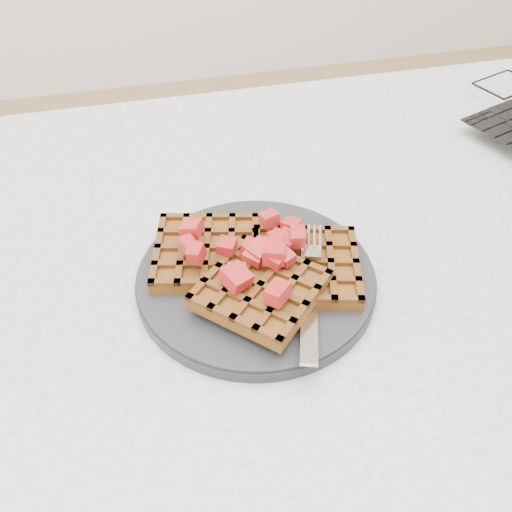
% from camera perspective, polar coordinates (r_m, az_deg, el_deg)
% --- Properties ---
extents(table, '(1.20, 0.80, 0.75)m').
position_cam_1_polar(table, '(0.73, 7.35, -5.79)').
color(table, silver).
rests_on(table, ground).
extents(plate, '(0.25, 0.25, 0.02)m').
position_cam_1_polar(plate, '(0.60, 0.00, -2.24)').
color(plate, black).
rests_on(plate, table).
extents(waffles, '(0.23, 0.21, 0.03)m').
position_cam_1_polar(waffles, '(0.58, 0.11, -1.16)').
color(waffles, brown).
rests_on(waffles, plate).
extents(strawberry_pile, '(0.15, 0.15, 0.02)m').
position_cam_1_polar(strawberry_pile, '(0.57, 0.00, 1.04)').
color(strawberry_pile, maroon).
rests_on(strawberry_pile, waffles).
extents(fork, '(0.08, 0.18, 0.02)m').
position_cam_1_polar(fork, '(0.57, 5.39, -3.19)').
color(fork, silver).
rests_on(fork, plate).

